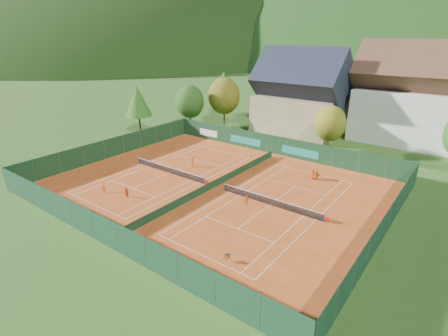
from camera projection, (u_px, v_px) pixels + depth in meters
ground at (214, 188)px, 43.89m from camera, size 600.00×600.00×0.00m
clay_pad at (214, 187)px, 43.88m from camera, size 40.00×32.00×0.01m
court_markings_left at (169, 173)px, 48.35m from camera, size 11.03×23.83×0.00m
court_markings_right at (270, 205)px, 39.41m from camera, size 11.03×23.83×0.00m
tennis_net_left at (170, 170)px, 48.08m from camera, size 13.30×0.10×1.02m
tennis_net_right at (271, 201)px, 39.14m from camera, size 13.30×0.10×1.02m
court_divider at (214, 184)px, 43.70m from camera, size 0.03×28.80×1.00m
fence_north at (274, 145)px, 55.53m from camera, size 40.00×0.10×3.00m
fence_south at (104, 231)px, 31.41m from camera, size 40.00×0.04×3.00m
fence_west at (114, 147)px, 54.52m from camera, size 0.04×32.00×3.00m
fence_east at (384, 226)px, 32.21m from camera, size 0.09×32.00×3.00m
chalet at (301, 98)px, 65.52m from camera, size 16.20×12.00×16.00m
hotel_block_a at (420, 101)px, 59.10m from camera, size 21.60×11.00×17.25m
tree_west_front at (190, 102)px, 69.13m from camera, size 5.72×5.72×8.69m
tree_west_mid at (224, 96)px, 71.12m from camera, size 6.44×6.44×9.78m
tree_west_back at (224, 86)px, 80.20m from camera, size 5.60×5.60×10.00m
tree_center at (330, 124)px, 55.22m from camera, size 5.01×5.01×7.60m
tree_west_side at (138, 101)px, 66.28m from camera, size 5.04×5.04×9.00m
ball_hopper at (227, 256)px, 29.52m from camera, size 0.34×0.34×0.80m
loose_ball_0 at (134, 177)px, 46.92m from camera, size 0.07×0.07×0.07m
loose_ball_1 at (169, 246)px, 31.73m from camera, size 0.07×0.07×0.07m
player_left_near at (104, 187)px, 42.44m from camera, size 0.50×0.34×1.30m
player_left_mid at (127, 193)px, 40.90m from camera, size 0.66×0.54×1.25m
player_left_far at (193, 161)px, 50.45m from camera, size 1.15×0.95×1.54m
player_right_near at (246, 200)px, 39.32m from camera, size 0.77×0.49×1.22m
player_right_far_a at (312, 174)px, 46.16m from camera, size 0.87×0.71×1.53m
player_right_far_b at (317, 175)px, 45.90m from camera, size 1.21×0.56×1.26m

